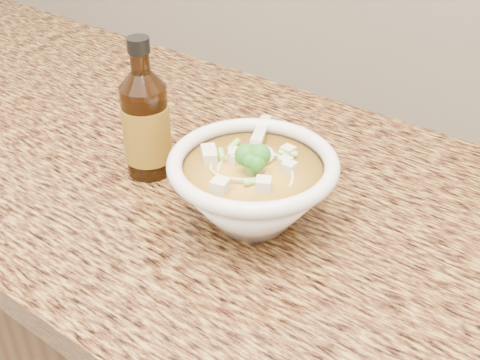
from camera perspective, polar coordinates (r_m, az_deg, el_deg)
The scene contains 3 objects.
counter_slab at distance 0.82m, azimuth 6.86°, elevation -4.01°, with size 4.00×0.68×0.04m, color olive.
soup_bowl at distance 0.76m, azimuth 1.23°, elevation -0.82°, with size 0.21×0.23×0.12m.
hot_sauce_bottle at distance 0.85m, azimuth -8.89°, elevation 5.21°, with size 0.08×0.08×0.20m.
Camera 1 is at (0.31, 1.10, 1.38)m, focal length 45.00 mm.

